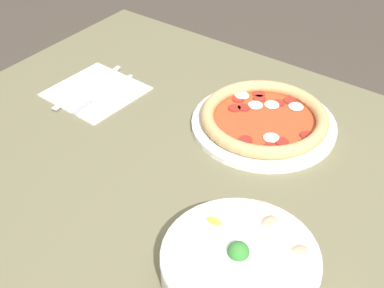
% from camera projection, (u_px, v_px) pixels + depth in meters
% --- Properties ---
extents(dining_table, '(1.29, 0.84, 0.76)m').
position_uv_depth(dining_table, '(231.00, 217.00, 1.04)').
color(dining_table, '#706B4C').
rests_on(dining_table, ground_plane).
extents(pizza, '(0.29, 0.29, 0.04)m').
position_uv_depth(pizza, '(264.00, 120.00, 1.08)').
color(pizza, white).
rests_on(pizza, dining_table).
extents(bowl, '(0.23, 0.23, 0.07)m').
position_uv_depth(bowl, '(240.00, 264.00, 0.77)').
color(bowl, white).
rests_on(bowl, dining_table).
extents(napkin, '(0.19, 0.19, 0.00)m').
position_uv_depth(napkin, '(96.00, 91.00, 1.19)').
color(napkin, white).
rests_on(napkin, dining_table).
extents(fork, '(0.02, 0.19, 0.00)m').
position_uv_depth(fork, '(105.00, 93.00, 1.17)').
color(fork, silver).
rests_on(fork, napkin).
extents(knife, '(0.02, 0.21, 0.01)m').
position_uv_depth(knife, '(91.00, 85.00, 1.20)').
color(knife, silver).
rests_on(knife, napkin).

